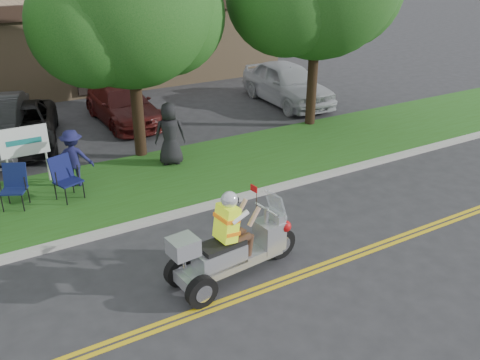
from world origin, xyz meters
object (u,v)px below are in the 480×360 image
trike_scooter (232,249)px  parked_car_far_right (287,83)px  parked_car_mid (21,126)px  lawn_chair_a (14,183)px  lawn_chair_b (64,175)px  parked_car_right (123,105)px

trike_scooter → parked_car_far_right: size_ratio=0.58×
trike_scooter → parked_car_far_right: trike_scooter is taller
trike_scooter → parked_car_mid: (-2.29, 10.14, -0.01)m
parked_car_far_right → trike_scooter: bearing=-126.3°
lawn_chair_a → lawn_chair_b: lawn_chair_b is taller
lawn_chair_a → parked_car_far_right: size_ratio=0.21×
trike_scooter → lawn_chair_a: (-3.20, 5.30, 0.05)m
parked_car_right → parked_car_far_right: 6.89m
trike_scooter → parked_car_mid: bearing=97.0°
parked_car_mid → trike_scooter: bearing=-64.8°
parked_car_right → lawn_chair_b: bearing=-122.4°
parked_car_mid → parked_car_far_right: (10.50, -0.34, 0.21)m
lawn_chair_b → parked_car_right: (3.42, 5.65, -0.07)m
trike_scooter → parked_car_far_right: bearing=44.4°
lawn_chair_a → parked_car_right: 7.15m
lawn_chair_b → parked_car_right: size_ratio=0.25×
lawn_chair_b → parked_car_mid: (-0.26, 5.02, -0.08)m
parked_car_right → parked_car_far_right: parked_car_far_right is taller
lawn_chair_b → parked_car_mid: bearing=72.8°
lawn_chair_a → lawn_chair_b: bearing=17.0°
trike_scooter → parked_car_far_right: (8.21, 9.80, 0.19)m
lawn_chair_a → parked_car_far_right: bearing=47.5°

